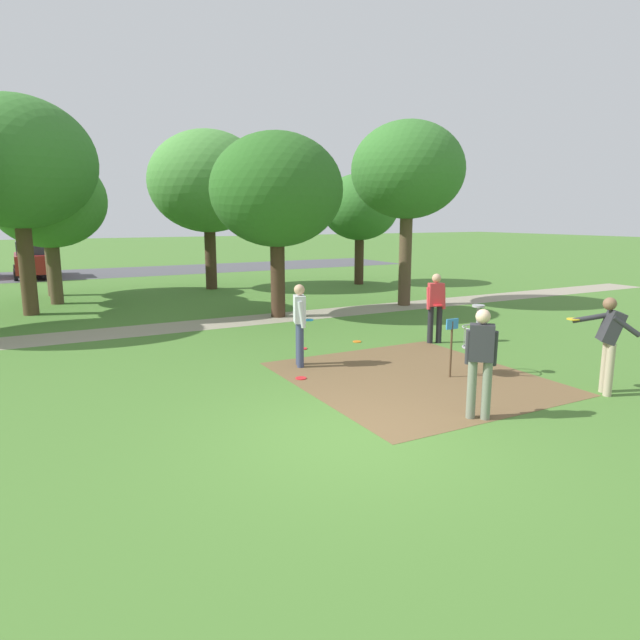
# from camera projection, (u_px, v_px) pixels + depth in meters

# --- Properties ---
(ground_plane) EXTENTS (160.00, 160.00, 0.00)m
(ground_plane) POSITION_uv_depth(u_px,v_px,m) (358.00, 437.00, 7.75)
(ground_plane) COLOR #47752D
(dirt_tee_pad) EXTENTS (4.41, 4.82, 0.01)m
(dirt_tee_pad) POSITION_uv_depth(u_px,v_px,m) (413.00, 378.00, 10.59)
(dirt_tee_pad) COLOR brown
(dirt_tee_pad) RESTS_ON ground
(disc_golf_basket) EXTENTS (0.98, 0.58, 1.39)m
(disc_golf_basket) POSITION_uv_depth(u_px,v_px,m) (474.00, 337.00, 10.66)
(disc_golf_basket) COLOR #9E9EA3
(disc_golf_basket) RESTS_ON ground
(player_foreground_watching) EXTENTS (0.44, 0.50, 1.71)m
(player_foreground_watching) POSITION_uv_depth(u_px,v_px,m) (300.00, 320.00, 11.27)
(player_foreground_watching) COLOR #384260
(player_foreground_watching) RESTS_ON ground
(player_throwing) EXTENTS (0.73, 1.01, 1.71)m
(player_throwing) POSITION_uv_depth(u_px,v_px,m) (609.00, 339.00, 9.47)
(player_throwing) COLOR tan
(player_throwing) RESTS_ON ground
(player_waiting_left) EXTENTS (0.50, 0.45, 1.71)m
(player_waiting_left) POSITION_uv_depth(u_px,v_px,m) (436.00, 304.00, 13.36)
(player_waiting_left) COLOR #232328
(player_waiting_left) RESTS_ON ground
(player_waiting_right) EXTENTS (0.45, 0.45, 1.71)m
(player_waiting_right) POSITION_uv_depth(u_px,v_px,m) (481.00, 358.00, 8.28)
(player_waiting_right) COLOR slate
(player_waiting_right) RESTS_ON ground
(frisbee_near_basket) EXTENTS (0.21, 0.21, 0.02)m
(frisbee_near_basket) POSITION_uv_depth(u_px,v_px,m) (303.00, 349.00, 12.91)
(frisbee_near_basket) COLOR red
(frisbee_near_basket) RESTS_ON ground
(frisbee_by_tee) EXTENTS (0.21, 0.21, 0.02)m
(frisbee_by_tee) POSITION_uv_depth(u_px,v_px,m) (357.00, 342.00, 13.63)
(frisbee_by_tee) COLOR orange
(frisbee_by_tee) RESTS_ON ground
(frisbee_mid_grass) EXTENTS (0.21, 0.21, 0.02)m
(frisbee_mid_grass) POSITION_uv_depth(u_px,v_px,m) (301.00, 378.00, 10.54)
(frisbee_mid_grass) COLOR red
(frisbee_mid_grass) RESTS_ON ground
(tree_near_left) EXTENTS (4.66, 4.66, 6.65)m
(tree_near_left) POSITION_uv_depth(u_px,v_px,m) (17.00, 163.00, 16.59)
(tree_near_left) COLOR #4C3823
(tree_near_left) RESTS_ON ground
(tree_near_right) EXTENTS (3.48, 3.48, 4.97)m
(tree_near_right) POSITION_uv_depth(u_px,v_px,m) (360.00, 208.00, 24.74)
(tree_near_right) COLOR #422D1E
(tree_near_right) RESTS_ON ground
(tree_mid_center) EXTENTS (3.98, 3.98, 5.54)m
(tree_mid_center) POSITION_uv_depth(u_px,v_px,m) (277.00, 191.00, 16.39)
(tree_mid_center) COLOR #422D1E
(tree_mid_center) RESTS_ON ground
(tree_mid_right) EXTENTS (3.85, 3.85, 5.26)m
(tree_mid_right) POSITION_uv_depth(u_px,v_px,m) (48.00, 201.00, 18.96)
(tree_mid_right) COLOR brown
(tree_mid_right) RESTS_ON ground
(tree_far_left) EXTENTS (4.93, 4.93, 6.59)m
(tree_far_left) POSITION_uv_depth(u_px,v_px,m) (208.00, 182.00, 22.87)
(tree_far_left) COLOR #422D1E
(tree_far_left) RESTS_ON ground
(tree_far_center) EXTENTS (3.82, 3.82, 6.23)m
(tree_far_center) POSITION_uv_depth(u_px,v_px,m) (408.00, 171.00, 18.51)
(tree_far_center) COLOR brown
(tree_far_center) RESTS_ON ground
(tree_far_right) EXTENTS (4.06, 4.06, 5.81)m
(tree_far_right) POSITION_uv_depth(u_px,v_px,m) (45.00, 190.00, 20.92)
(tree_far_right) COLOR brown
(tree_far_right) RESTS_ON ground
(parking_lot_strip) EXTENTS (36.00, 6.00, 0.01)m
(parking_lot_strip) POSITION_uv_depth(u_px,v_px,m) (106.00, 273.00, 30.47)
(parking_lot_strip) COLOR #4C4C51
(parking_lot_strip) RESTS_ON ground
(parked_car_center_left) EXTENTS (2.01, 4.21, 1.84)m
(parked_car_center_left) POSITION_uv_depth(u_px,v_px,m) (35.00, 259.00, 28.03)
(parked_car_center_left) COLOR maroon
(parked_car_center_left) RESTS_ON ground
(gravel_path) EXTENTS (40.00, 1.59, 0.00)m
(gravel_path) POSITION_uv_depth(u_px,v_px,m) (188.00, 326.00, 15.63)
(gravel_path) COLOR gray
(gravel_path) RESTS_ON ground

